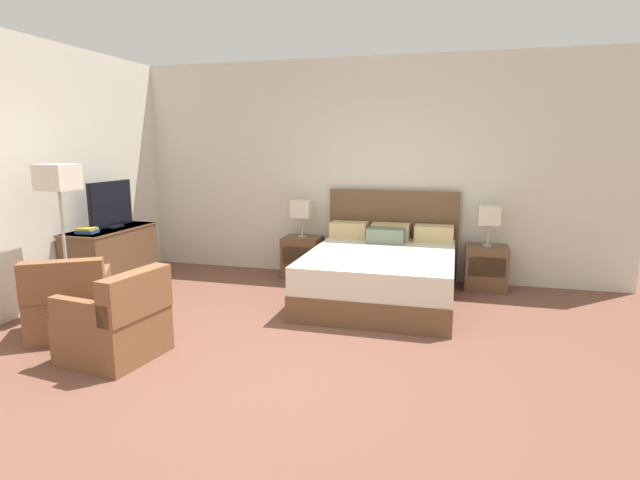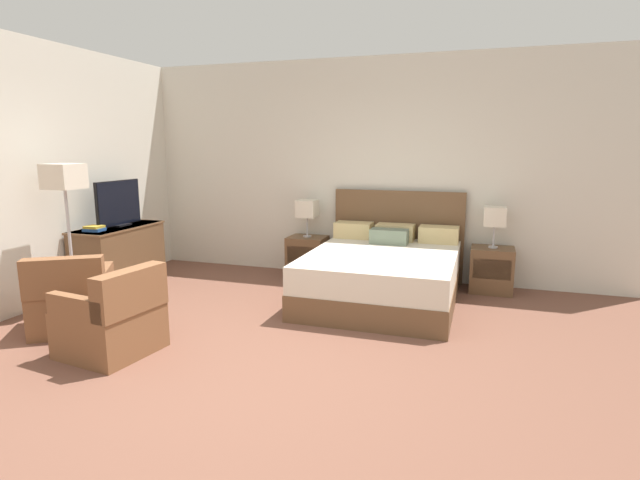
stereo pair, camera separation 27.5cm
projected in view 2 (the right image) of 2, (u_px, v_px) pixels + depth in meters
ground_plane at (249, 377)px, 3.83m from camera, size 9.78×9.78×0.00m
wall_back at (356, 170)px, 6.64m from camera, size 7.06×0.06×2.87m
wall_left at (63, 174)px, 5.72m from camera, size 0.06×5.06×2.87m
bed at (383, 273)px, 5.71m from camera, size 1.68×2.03×1.18m
nightstand_left at (307, 256)px, 6.76m from camera, size 0.50×0.41×0.55m
nightstand_right at (491, 270)px, 6.03m from camera, size 0.50×0.41×0.55m
table_lamp_left at (307, 209)px, 6.64m from camera, size 0.25×0.25×0.49m
table_lamp_right at (495, 217)px, 5.91m from camera, size 0.25×0.25×0.49m
dresser at (119, 256)px, 6.22m from camera, size 0.53×1.20×0.77m
tv at (119, 204)px, 6.15m from camera, size 0.18×0.75×0.56m
book_red_cover at (94, 230)px, 5.80m from camera, size 0.22×0.19×0.04m
book_blue_cover at (94, 227)px, 5.79m from camera, size 0.19×0.17×0.03m
armchair_by_window at (72, 301)px, 4.78m from camera, size 0.94×0.95×0.76m
armchair_companion at (113, 321)px, 4.23m from camera, size 0.77×0.77×0.76m
floor_lamp at (65, 188)px, 5.15m from camera, size 0.33×0.33×1.57m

